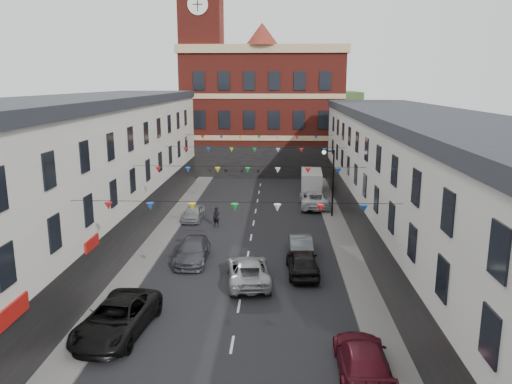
# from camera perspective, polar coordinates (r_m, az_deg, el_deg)

# --- Properties ---
(ground) EXTENTS (160.00, 160.00, 0.00)m
(ground) POSITION_cam_1_polar(r_m,az_deg,el_deg) (30.93, -1.38, -9.73)
(ground) COLOR black
(ground) RESTS_ON ground
(pavement_left) EXTENTS (1.80, 64.00, 0.15)m
(pavement_left) POSITION_cam_1_polar(r_m,az_deg,el_deg) (33.89, -12.98, -7.90)
(pavement_left) COLOR #605E5B
(pavement_left) RESTS_ON ground
(pavement_right) EXTENTS (1.80, 64.00, 0.15)m
(pavement_right) POSITION_cam_1_polar(r_m,az_deg,el_deg) (33.07, 11.01, -8.33)
(pavement_right) COLOR #605E5B
(pavement_right) RESTS_ON ground
(terrace_left) EXTENTS (8.40, 56.00, 10.70)m
(terrace_left) POSITION_cam_1_polar(r_m,az_deg,el_deg) (33.23, -22.03, 0.56)
(terrace_left) COLOR beige
(terrace_left) RESTS_ON ground
(terrace_right) EXTENTS (8.40, 56.00, 9.70)m
(terrace_right) POSITION_cam_1_polar(r_m,az_deg,el_deg) (31.89, 20.33, -0.70)
(terrace_right) COLOR #BCB8B0
(terrace_right) RESTS_ON ground
(civic_building) EXTENTS (20.60, 13.30, 18.50)m
(civic_building) POSITION_cam_1_polar(r_m,az_deg,el_deg) (66.64, 0.82, 9.44)
(civic_building) COLOR maroon
(civic_building) RESTS_ON ground
(clock_tower) EXTENTS (5.60, 5.60, 30.00)m
(clock_tower) POSITION_cam_1_polar(r_m,az_deg,el_deg) (64.35, -6.18, 15.31)
(clock_tower) COLOR maroon
(clock_tower) RESTS_ON ground
(distant_hill) EXTENTS (40.00, 14.00, 10.00)m
(distant_hill) POSITION_cam_1_polar(r_m,az_deg,el_deg) (91.01, -1.27, 8.28)
(distant_hill) COLOR #294A22
(distant_hill) RESTS_ON ground
(street_lamp) EXTENTS (1.10, 0.36, 6.00)m
(street_lamp) POSITION_cam_1_polar(r_m,az_deg,el_deg) (43.51, 8.50, 2.04)
(street_lamp) COLOR black
(street_lamp) RESTS_ON ground
(car_left_c) EXTENTS (3.35, 6.13, 1.63)m
(car_left_c) POSITION_cam_1_polar(r_m,az_deg,el_deg) (25.10, -15.58, -13.71)
(car_left_c) COLOR black
(car_left_c) RESTS_ON ground
(car_left_d) EXTENTS (2.16, 5.03, 1.45)m
(car_left_d) POSITION_cam_1_polar(r_m,az_deg,el_deg) (33.59, -7.26, -6.68)
(car_left_d) COLOR #3E4046
(car_left_d) RESTS_ON ground
(car_left_e) EXTENTS (1.71, 3.90, 1.31)m
(car_left_e) POSITION_cam_1_polar(r_m,az_deg,el_deg) (43.34, -7.16, -2.36)
(car_left_e) COLOR gray
(car_left_e) RESTS_ON ground
(car_right_c) EXTENTS (2.15, 5.12, 1.47)m
(car_right_c) POSITION_cam_1_polar(r_m,az_deg,el_deg) (21.65, 12.09, -18.23)
(car_right_c) COLOR #54101D
(car_right_c) RESTS_ON ground
(car_right_d) EXTENTS (2.08, 4.71, 1.58)m
(car_right_d) POSITION_cam_1_polar(r_m,az_deg,el_deg) (31.22, 5.36, -8.01)
(car_right_d) COLOR black
(car_right_d) RESTS_ON ground
(car_right_e) EXTENTS (1.64, 4.36, 1.42)m
(car_right_e) POSITION_cam_1_polar(r_m,az_deg,el_deg) (34.88, 5.06, -5.92)
(car_right_e) COLOR #54585C
(car_right_e) RESTS_ON ground
(car_right_f) EXTENTS (2.69, 5.77, 1.60)m
(car_right_f) POSITION_cam_1_polar(r_m,az_deg,el_deg) (47.69, 6.67, -0.80)
(car_right_f) COLOR silver
(car_right_f) RESTS_ON ground
(moving_car) EXTENTS (3.07, 5.54, 1.47)m
(moving_car) POSITION_cam_1_polar(r_m,az_deg,el_deg) (29.96, -0.88, -8.98)
(moving_car) COLOR #A1A5A8
(moving_car) RESTS_ON ground
(white_van) EXTENTS (2.37, 5.60, 2.44)m
(white_van) POSITION_cam_1_polar(r_m,az_deg,el_deg) (53.42, 6.35, 1.11)
(white_van) COLOR beige
(white_van) RESTS_ON ground
(pedestrian) EXTENTS (0.72, 0.61, 1.67)m
(pedestrian) POSITION_cam_1_polar(r_m,az_deg,el_deg) (41.09, -4.55, -2.87)
(pedestrian) COLOR black
(pedestrian) RESTS_ON ground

